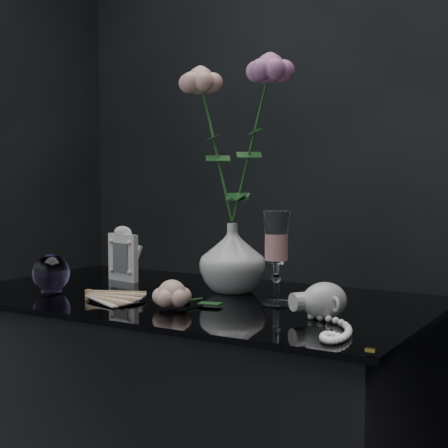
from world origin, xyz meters
The scene contains 8 objects.
vase centered at (0.06, 0.14, 0.84)m, with size 0.15×0.15×0.16m, color silver.
wine_glass centered at (0.21, 0.06, 0.86)m, with size 0.06×0.06×0.19m, color white, non-canonical shape.
picture_frame centered at (-0.26, 0.14, 0.83)m, with size 0.10×0.08×0.14m, color silver, non-canonical shape.
paperweight centered at (-0.30, -0.07, 0.80)m, with size 0.09×0.09×0.09m, color #856CB0, non-canonical shape.
paper_fan centered at (-0.16, -0.10, 0.77)m, with size 0.25×0.19×0.03m, color beige, non-canonical shape.
loose_rose centered at (0.05, -0.09, 0.79)m, with size 0.13×0.17×0.06m, color beige, non-canonical shape.
pearl_jar centered at (0.35, -0.02, 0.80)m, with size 0.24×0.25×0.07m, color silver, non-canonical shape.
roses centered at (0.06, 0.14, 1.13)m, with size 0.26×0.11×0.42m.
Camera 1 is at (0.84, -1.19, 1.03)m, focal length 55.00 mm.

